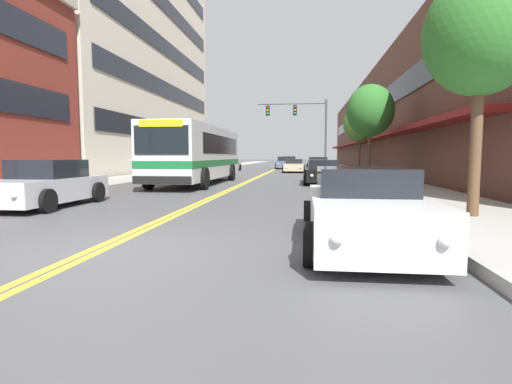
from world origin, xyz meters
The scene contains 20 objects.
ground_plane centered at (0.00, 37.00, 0.00)m, with size 240.00×240.00×0.00m, color #4C4C4F.
sidewalk_left centered at (-7.28, 37.00, 0.09)m, with size 3.55×106.00×0.18m.
sidewalk_right centered at (7.28, 37.00, 0.09)m, with size 3.55×106.00×0.18m.
centre_line centered at (0.00, 37.00, 0.00)m, with size 0.34×106.00×0.01m.
office_tower_left centered at (-15.29, 30.13, 11.23)m, with size 12.08×28.73×22.46m.
storefront_row_right centered at (13.28, 37.00, 4.67)m, with size 9.10×68.00×9.34m.
city_bus centered at (-2.44, 15.21, 1.70)m, with size 2.88×11.08×3.00m.
car_silver_parked_left_near centered at (-4.36, 5.08, 0.64)m, with size 2.06×4.31×1.40m.
car_champagne_parked_left_mid centered at (-4.27, 33.55, 0.58)m, with size 2.01×4.53×1.22m.
car_white_parked_right_foreground centered at (4.29, 0.79, 0.62)m, with size 1.97×4.30×1.32m.
car_red_parked_right_mid centered at (4.42, 28.05, 0.64)m, with size 1.97×4.16×1.39m.
car_black_parked_right_far centered at (4.30, 16.12, 0.61)m, with size 2.11×4.86×1.29m.
car_navy_parked_right_end centered at (4.45, 34.23, 0.64)m, with size 2.02×4.69×1.39m.
car_charcoal_moving_lead centered at (1.23, 48.09, 0.66)m, with size 2.15×4.79×1.44m.
car_beige_moving_second centered at (2.33, 30.88, 0.57)m, with size 2.01×4.56×1.21m.
car_slate_blue_moving_third centered at (0.99, 40.88, 0.66)m, with size 2.12×4.38×1.41m.
traffic_signal_mast centered at (3.04, 31.74, 4.77)m, with size 6.44×0.38×6.67m.
street_tree_right_near centered at (7.06, 3.40, 4.11)m, with size 2.41×2.41×5.29m.
street_tree_right_mid centered at (6.85, 16.81, 3.97)m, with size 2.59×2.59×5.23m.
street_tree_right_far centered at (7.70, 27.34, 4.09)m, with size 2.67×2.67×5.39m.
Camera 1 is at (3.32, -5.97, 1.52)m, focal length 28.00 mm.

